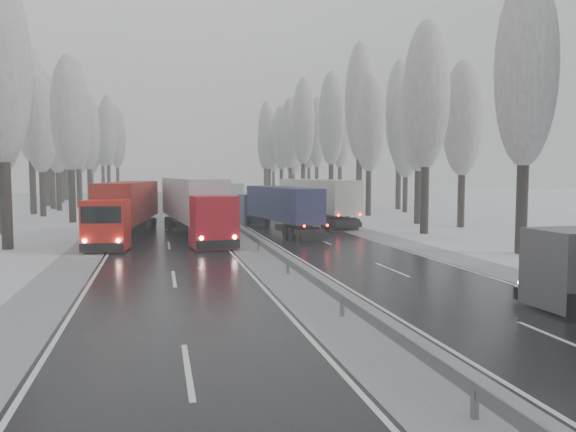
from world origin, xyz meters
name	(u,v)px	position (x,y,z in m)	size (l,w,h in m)	color
ground	(391,355)	(0.00, 0.00, 0.00)	(260.00, 260.00, 0.00)	silver
carriageway_right	(301,232)	(5.25, 30.00, 0.01)	(7.50, 200.00, 0.03)	black
carriageway_left	(167,236)	(-5.25, 30.00, 0.01)	(7.50, 200.00, 0.03)	black
median_slush	(236,234)	(0.00, 30.00, 0.02)	(3.00, 200.00, 0.04)	gray
shoulder_right	(359,231)	(10.20, 30.00, 0.02)	(2.40, 200.00, 0.04)	gray
shoulder_left	(99,237)	(-10.20, 30.00, 0.02)	(2.40, 200.00, 0.04)	gray
median_guardrail	(236,226)	(0.00, 29.99, 0.60)	(0.12, 200.00, 0.76)	slate
tree_16	(526,71)	(15.04, 15.67, 10.67)	(3.60, 3.60, 16.53)	black
tree_18	(426,96)	(14.51, 27.03, 10.70)	(3.60, 3.60, 16.58)	black
tree_19	(463,119)	(20.02, 31.03, 9.42)	(3.60, 3.60, 14.57)	black
tree_20	(419,115)	(17.90, 35.17, 10.14)	(3.60, 3.60, 15.71)	black
tree_21	(422,101)	(20.12, 39.17, 12.00)	(3.60, 3.60, 18.62)	black
tree_22	(369,123)	(17.02, 45.60, 10.24)	(3.60, 3.60, 15.86)	black
tree_23	(406,140)	(23.31, 49.60, 8.77)	(3.60, 3.60, 13.55)	black
tree_24	(360,103)	(17.90, 51.02, 13.19)	(3.60, 3.60, 20.49)	black
tree_25	(399,113)	(24.81, 55.02, 12.52)	(3.60, 3.60, 19.44)	black
tree_26	(331,120)	(17.56, 61.27, 12.10)	(3.60, 3.60, 18.78)	black
tree_27	(370,128)	(24.72, 65.27, 11.36)	(3.60, 3.60, 17.62)	black
tree_28	(303,122)	(16.34, 71.95, 12.64)	(3.60, 3.60, 19.62)	black
tree_29	(340,131)	(23.71, 75.95, 11.67)	(3.60, 3.60, 18.11)	black
tree_30	(290,134)	(16.56, 81.70, 11.52)	(3.60, 3.60, 17.86)	black
tree_31	(317,133)	(22.48, 85.70, 11.97)	(3.60, 3.60, 18.58)	black
tree_32	(281,138)	(16.63, 89.21, 11.18)	(3.60, 3.60, 17.33)	black
tree_33	(293,150)	(19.77, 93.21, 9.26)	(3.60, 3.60, 14.33)	black
tree_34	(269,140)	(15.73, 96.32, 11.37)	(3.60, 3.60, 17.63)	black
tree_35	(309,139)	(24.94, 100.32, 11.77)	(3.60, 3.60, 18.25)	black
tree_36	(266,135)	(17.04, 106.16, 13.02)	(3.60, 3.60, 20.23)	black
tree_37	(294,147)	(24.02, 110.16, 10.56)	(3.60, 3.60, 16.37)	black
tree_38	(265,144)	(18.73, 116.73, 11.59)	(3.60, 3.60, 17.97)	black
tree_39	(273,150)	(21.55, 120.73, 10.45)	(3.60, 3.60, 16.19)	black
tree_58	(1,69)	(-15.13, 24.57, 11.10)	(3.60, 3.60, 17.21)	black
tree_62	(70,114)	(-13.94, 43.73, 10.36)	(3.60, 3.60, 16.04)	black
tree_64	(40,125)	(-18.26, 52.71, 9.96)	(3.60, 3.60, 15.42)	black
tree_65	(30,105)	(-20.05, 56.71, 12.55)	(3.60, 3.60, 19.48)	black
tree_66	(57,133)	(-18.16, 62.35, 9.84)	(3.60, 3.60, 15.23)	black
tree_67	(51,125)	(-19.54, 66.35, 11.03)	(3.60, 3.60, 17.09)	black
tree_68	(78,130)	(-16.58, 69.11, 10.75)	(3.60, 3.60, 16.65)	black
tree_69	(45,119)	(-21.42, 73.11, 12.46)	(3.60, 3.60, 19.35)	black
tree_70	(88,133)	(-16.33, 79.19, 11.03)	(3.60, 3.60, 17.09)	black
tree_71	(60,124)	(-21.09, 83.19, 12.63)	(3.60, 3.60, 19.61)	black
tree_72	(79,144)	(-18.93, 88.54, 9.76)	(3.60, 3.60, 15.11)	black
tree_73	(65,137)	(-21.82, 92.54, 11.11)	(3.60, 3.60, 17.22)	black
tree_74	(108,131)	(-15.07, 99.33, 12.67)	(3.60, 3.60, 19.68)	black
tree_75	(60,136)	(-24.20, 103.33, 11.99)	(3.60, 3.60, 18.60)	black
tree_76	(117,138)	(-14.05, 108.72, 11.95)	(3.60, 3.60, 18.55)	black
tree_77	(91,152)	(-19.66, 112.72, 9.26)	(3.60, 3.60, 14.32)	black
tree_78	(102,137)	(-17.56, 115.31, 12.59)	(3.60, 3.60, 19.55)	black
tree_79	(91,145)	(-20.33, 119.31, 11.01)	(3.60, 3.60, 17.07)	black
truck_blue_box	(277,206)	(3.43, 30.61, 2.14)	(4.16, 14.44, 3.67)	navy
truck_cream_box	(313,198)	(8.21, 37.21, 2.43)	(4.53, 16.40, 4.17)	#B4AF9F
box_truck_distant	(235,192)	(7.21, 83.73, 1.54)	(3.21, 8.31, 3.03)	silver
truck_red_white	(194,203)	(-3.30, 28.12, 2.55)	(4.52, 17.20, 4.37)	#BA0A19
truck_red_red	(126,206)	(-8.13, 28.50, 2.39)	(4.46, 16.12, 4.10)	red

